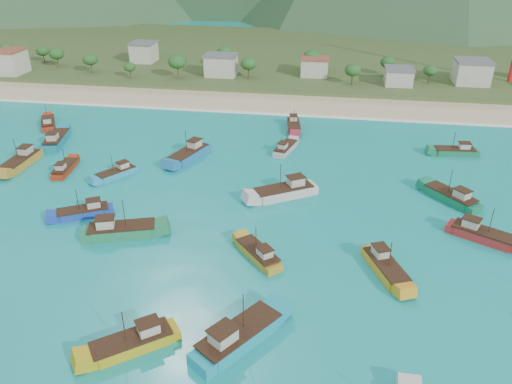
# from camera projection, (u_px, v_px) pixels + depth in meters

# --- Properties ---
(ground) EXTENTS (600.00, 600.00, 0.00)m
(ground) POSITION_uv_depth(u_px,v_px,m) (274.00, 269.00, 72.81)
(ground) COLOR #0D7E95
(ground) RESTS_ON ground
(beach) EXTENTS (400.00, 18.00, 1.20)m
(beach) POSITION_uv_depth(u_px,v_px,m) (309.00, 105.00, 141.91)
(beach) COLOR beige
(beach) RESTS_ON ground
(land) EXTENTS (400.00, 110.00, 2.40)m
(land) POSITION_uv_depth(u_px,v_px,m) (319.00, 57.00, 195.27)
(land) COLOR #385123
(land) RESTS_ON ground
(surf_line) EXTENTS (400.00, 2.50, 0.08)m
(surf_line) POSITION_uv_depth(u_px,v_px,m) (307.00, 115.00, 133.60)
(surf_line) COLOR white
(surf_line) RESTS_ON ground
(village) EXTENTS (214.94, 32.42, 7.59)m
(village) POSITION_uv_depth(u_px,v_px,m) (352.00, 70.00, 158.36)
(village) COLOR beige
(village) RESTS_ON ground
(vegetation) EXTENTS (278.25, 25.83, 8.88)m
(vegetation) POSITION_uv_depth(u_px,v_px,m) (311.00, 66.00, 161.11)
(vegetation) COLOR #235623
(vegetation) RESTS_ON ground
(boat_1) EXTENTS (10.24, 8.85, 6.21)m
(boat_1) POSITION_uv_depth(u_px,v_px,m) (134.00, 343.00, 58.76)
(boat_1) COLOR #BA9B15
(boat_1) RESTS_ON ground
(boat_3) EXTENTS (6.76, 10.54, 6.01)m
(boat_3) POSITION_uv_depth(u_px,v_px,m) (385.00, 268.00, 72.01)
(boat_3) COLOR orange
(boat_3) RESTS_ON ground
(boat_4) EXTENTS (12.28, 6.94, 6.96)m
(boat_4) POSITION_uv_depth(u_px,v_px,m) (121.00, 231.00, 80.44)
(boat_4) COLOR #21794C
(boat_4) RESTS_ON ground
(boat_6) EXTENTS (3.37, 11.36, 6.71)m
(boat_6) POSITION_uv_depth(u_px,v_px,m) (22.00, 162.00, 104.82)
(boat_6) COLOR #BC822A
(boat_6) RESTS_ON ground
(boat_7) EXTENTS (10.19, 12.28, 7.35)m
(boat_7) POSITION_uv_depth(u_px,v_px,m) (238.00, 338.00, 59.27)
(boat_7) COLOR teal
(boat_7) RESTS_ON ground
(boat_8) EXTENTS (9.55, 10.33, 6.43)m
(boat_8) POSITION_uv_depth(u_px,v_px,m) (451.00, 198.00, 90.76)
(boat_8) COLOR #10734C
(boat_8) RESTS_ON ground
(boat_10) EXTENTS (5.91, 11.96, 6.79)m
(boat_10) POSITION_uv_depth(u_px,v_px,m) (56.00, 140.00, 115.50)
(boat_10) COLOR #107994
(boat_10) RESTS_ON ground
(boat_11) EXTENTS (3.50, 8.89, 5.12)m
(boat_11) POSITION_uv_depth(u_px,v_px,m) (65.00, 169.00, 102.18)
(boat_11) COLOR #992A0F
(boat_11) RESTS_ON ground
(boat_12) EXTENTS (7.17, 8.77, 5.23)m
(boat_12) POSITION_uv_depth(u_px,v_px,m) (117.00, 174.00, 100.26)
(boat_12) COLOR teal
(boat_12) RESTS_ON ground
(boat_13) EXTENTS (9.71, 7.03, 5.63)m
(boat_13) POSITION_uv_depth(u_px,v_px,m) (84.00, 213.00, 86.22)
(boat_13) COLOR #1D3EA9
(boat_13) RESTS_ON ground
(boat_14) EXTENTS (7.20, 12.25, 6.95)m
(boat_14) POSITION_uv_depth(u_px,v_px,m) (189.00, 155.00, 108.02)
(boat_14) COLOR #1F6AA5
(boat_14) RESTS_ON ground
(boat_15) EXTENTS (4.25, 9.99, 5.72)m
(boat_15) POSITION_uv_depth(u_px,v_px,m) (294.00, 126.00, 124.53)
(boat_15) COLOR #A82537
(boat_15) RESTS_ON ground
(boat_17) EXTENTS (9.78, 3.67, 5.65)m
(boat_17) POSITION_uv_depth(u_px,v_px,m) (455.00, 152.00, 109.97)
(boat_17) COLOR #196F47
(boat_17) RESTS_ON ground
(boat_18) EXTENTS (10.85, 7.87, 6.29)m
(boat_18) POSITION_uv_depth(u_px,v_px,m) (482.00, 235.00, 79.55)
(boat_18) COLOR #AA2626
(boat_18) RESTS_ON ground
(boat_21) EXTENTS (8.17, 8.87, 5.51)m
(boat_21) POSITION_uv_depth(u_px,v_px,m) (259.00, 255.00, 75.04)
(boat_21) COLOR #B88824
(boat_21) RESTS_ON ground
(boat_23) EXTENTS (7.31, 10.00, 5.81)m
(boat_23) POSITION_uv_depth(u_px,v_px,m) (48.00, 124.00, 125.98)
(boat_23) COLOR #9E2C16
(boat_23) RESTS_ON ground
(boat_24) EXTENTS (12.25, 9.46, 7.19)m
(boat_24) POSITION_uv_depth(u_px,v_px,m) (285.00, 192.00, 92.41)
(boat_24) COLOR beige
(boat_24) RESTS_ON ground
(boat_25) EXTENTS (4.88, 9.30, 5.27)m
(boat_25) POSITION_uv_depth(u_px,v_px,m) (285.00, 149.00, 111.69)
(boat_25) COLOR #B4AAA2
(boat_25) RESTS_ON ground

